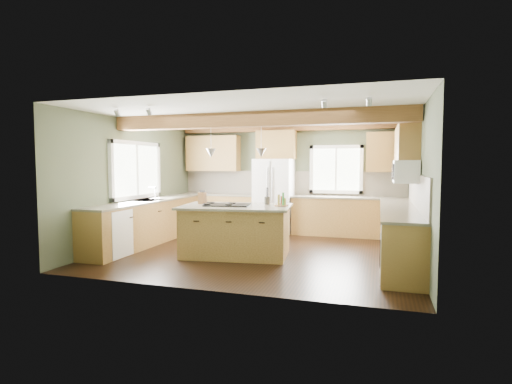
% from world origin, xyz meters
% --- Properties ---
extents(floor, '(5.60, 5.60, 0.00)m').
position_xyz_m(floor, '(0.00, 0.00, 0.00)').
color(floor, black).
rests_on(floor, ground).
extents(ceiling, '(5.60, 5.60, 0.00)m').
position_xyz_m(ceiling, '(0.00, 0.00, 2.60)').
color(ceiling, silver).
rests_on(ceiling, wall_back).
extents(wall_back, '(5.60, 0.00, 5.60)m').
position_xyz_m(wall_back, '(0.00, 2.50, 1.30)').
color(wall_back, '#4D563D').
rests_on(wall_back, ground).
extents(wall_left, '(0.00, 5.00, 5.00)m').
position_xyz_m(wall_left, '(-2.80, 0.00, 1.30)').
color(wall_left, '#4D563D').
rests_on(wall_left, ground).
extents(wall_right, '(0.00, 5.00, 5.00)m').
position_xyz_m(wall_right, '(2.80, 0.00, 1.30)').
color(wall_right, '#4D563D').
rests_on(wall_right, ground).
extents(ceiling_beam, '(5.55, 0.26, 0.26)m').
position_xyz_m(ceiling_beam, '(0.00, -0.44, 2.47)').
color(ceiling_beam, '#583619').
rests_on(ceiling_beam, ceiling).
extents(soffit_trim, '(5.55, 0.20, 0.10)m').
position_xyz_m(soffit_trim, '(0.00, 2.40, 2.54)').
color(soffit_trim, '#583619').
rests_on(soffit_trim, ceiling).
extents(backsplash_back, '(5.58, 0.03, 0.58)m').
position_xyz_m(backsplash_back, '(0.00, 2.48, 1.21)').
color(backsplash_back, brown).
rests_on(backsplash_back, wall_back).
extents(backsplash_right, '(0.03, 3.70, 0.58)m').
position_xyz_m(backsplash_right, '(2.78, 0.05, 1.21)').
color(backsplash_right, brown).
rests_on(backsplash_right, wall_right).
extents(base_cab_back_left, '(2.02, 0.60, 0.88)m').
position_xyz_m(base_cab_back_left, '(-1.79, 2.20, 0.44)').
color(base_cab_back_left, brown).
rests_on(base_cab_back_left, floor).
extents(counter_back_left, '(2.06, 0.64, 0.04)m').
position_xyz_m(counter_back_left, '(-1.79, 2.20, 0.90)').
color(counter_back_left, '#4B4437').
rests_on(counter_back_left, base_cab_back_left).
extents(base_cab_back_right, '(2.62, 0.60, 0.88)m').
position_xyz_m(base_cab_back_right, '(1.49, 2.20, 0.44)').
color(base_cab_back_right, brown).
rests_on(base_cab_back_right, floor).
extents(counter_back_right, '(2.66, 0.64, 0.04)m').
position_xyz_m(counter_back_right, '(1.49, 2.20, 0.90)').
color(counter_back_right, '#4B4437').
rests_on(counter_back_right, base_cab_back_right).
extents(base_cab_left, '(0.60, 3.70, 0.88)m').
position_xyz_m(base_cab_left, '(-2.50, 0.05, 0.44)').
color(base_cab_left, brown).
rests_on(base_cab_left, floor).
extents(counter_left, '(0.64, 3.74, 0.04)m').
position_xyz_m(counter_left, '(-2.50, 0.05, 0.90)').
color(counter_left, '#4B4437').
rests_on(counter_left, base_cab_left).
extents(base_cab_right, '(0.60, 3.70, 0.88)m').
position_xyz_m(base_cab_right, '(2.50, 0.05, 0.44)').
color(base_cab_right, brown).
rests_on(base_cab_right, floor).
extents(counter_right, '(0.64, 3.74, 0.04)m').
position_xyz_m(counter_right, '(2.50, 0.05, 0.90)').
color(counter_right, '#4B4437').
rests_on(counter_right, base_cab_right).
extents(upper_cab_back_left, '(1.40, 0.35, 0.90)m').
position_xyz_m(upper_cab_back_left, '(-1.99, 2.33, 1.95)').
color(upper_cab_back_left, brown).
rests_on(upper_cab_back_left, wall_back).
extents(upper_cab_over_fridge, '(0.96, 0.35, 0.70)m').
position_xyz_m(upper_cab_over_fridge, '(-0.30, 2.33, 2.15)').
color(upper_cab_over_fridge, brown).
rests_on(upper_cab_over_fridge, wall_back).
extents(upper_cab_right, '(0.35, 2.20, 0.90)m').
position_xyz_m(upper_cab_right, '(2.62, 0.90, 1.95)').
color(upper_cab_right, brown).
rests_on(upper_cab_right, wall_right).
extents(upper_cab_back_corner, '(0.90, 0.35, 0.90)m').
position_xyz_m(upper_cab_back_corner, '(2.30, 2.33, 1.95)').
color(upper_cab_back_corner, brown).
rests_on(upper_cab_back_corner, wall_back).
extents(window_left, '(0.04, 1.60, 1.05)m').
position_xyz_m(window_left, '(-2.78, 0.05, 1.55)').
color(window_left, white).
rests_on(window_left, wall_left).
extents(window_back, '(1.10, 0.04, 1.00)m').
position_xyz_m(window_back, '(1.15, 2.48, 1.55)').
color(window_back, white).
rests_on(window_back, wall_back).
extents(sink, '(0.50, 0.65, 0.03)m').
position_xyz_m(sink, '(-2.50, 0.05, 0.91)').
color(sink, '#262628').
rests_on(sink, counter_left).
extents(faucet, '(0.02, 0.02, 0.28)m').
position_xyz_m(faucet, '(-2.32, 0.05, 1.05)').
color(faucet, '#B2B2B7').
rests_on(faucet, sink).
extents(dishwasher, '(0.60, 0.60, 0.84)m').
position_xyz_m(dishwasher, '(-2.49, -1.25, 0.43)').
color(dishwasher, white).
rests_on(dishwasher, floor).
extents(oven, '(0.60, 0.72, 0.84)m').
position_xyz_m(oven, '(2.49, -1.25, 0.43)').
color(oven, white).
rests_on(oven, floor).
extents(microwave, '(0.40, 0.70, 0.38)m').
position_xyz_m(microwave, '(2.58, -0.05, 1.55)').
color(microwave, white).
rests_on(microwave, wall_right).
extents(pendant_left, '(0.18, 0.18, 0.16)m').
position_xyz_m(pendant_left, '(-0.81, -0.50, 1.88)').
color(pendant_left, '#B2B2B7').
rests_on(pendant_left, ceiling).
extents(pendant_right, '(0.18, 0.18, 0.16)m').
position_xyz_m(pendant_right, '(0.12, -0.38, 1.88)').
color(pendant_right, '#B2B2B7').
rests_on(pendant_right, ceiling).
extents(refrigerator, '(0.90, 0.74, 1.80)m').
position_xyz_m(refrigerator, '(-0.30, 2.12, 0.90)').
color(refrigerator, white).
rests_on(refrigerator, floor).
extents(island, '(2.00, 1.37, 0.88)m').
position_xyz_m(island, '(-0.35, -0.44, 0.44)').
color(island, brown).
rests_on(island, floor).
extents(island_top, '(2.14, 1.51, 0.04)m').
position_xyz_m(island_top, '(-0.35, -0.44, 0.90)').
color(island_top, '#4B4437').
rests_on(island_top, island).
extents(cooktop, '(0.87, 0.64, 0.02)m').
position_xyz_m(cooktop, '(-0.50, -0.46, 0.93)').
color(cooktop, black).
rests_on(cooktop, island_top).
extents(knife_block, '(0.15, 0.12, 0.22)m').
position_xyz_m(knife_block, '(-1.05, -0.38, 1.03)').
color(knife_block, brown).
rests_on(knife_block, island_top).
extents(utensil_crock, '(0.12, 0.12, 0.15)m').
position_xyz_m(utensil_crock, '(0.15, -0.10, 0.99)').
color(utensil_crock, '#38332D').
rests_on(utensil_crock, island_top).
extents(bottle_tray, '(0.26, 0.26, 0.23)m').
position_xyz_m(bottle_tray, '(0.46, -0.26, 1.04)').
color(bottle_tray, '#5A331B').
rests_on(bottle_tray, island_top).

